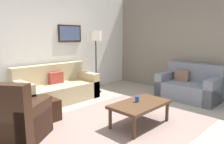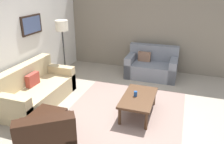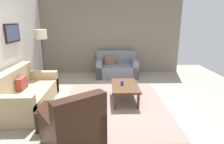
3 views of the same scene
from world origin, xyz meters
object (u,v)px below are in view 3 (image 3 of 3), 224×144
armchair_leather (74,131)px  ottoman (55,116)px  cup (122,83)px  couch_loveseat (117,68)px  framed_artwork (12,33)px  couch_main (24,95)px  coffee_table (125,87)px  lamp_standing (42,41)px

armchair_leather → ottoman: bearing=35.2°
ottoman → cup: cup is taller
couch_loveseat → framed_artwork: 3.48m
cup → couch_main: bearing=97.1°
couch_loveseat → armchair_leather: bearing=167.4°
couch_loveseat → coffee_table: bearing=-178.0°
couch_loveseat → framed_artwork: (-1.72, 2.71, 1.35)m
lamp_standing → framed_artwork: (-0.46, 0.55, 0.24)m
couch_main → armchair_leather: armchair_leather is taller
coffee_table → cup: (-0.00, 0.07, 0.10)m
couch_main → couch_loveseat: (2.49, -2.29, 0.00)m
framed_artwork → lamp_standing: bearing=-50.1°
armchair_leather → couch_main: bearing=42.3°
ottoman → cup: bearing=-50.5°
armchair_leather → framed_artwork: framed_artwork is taller
framed_artwork → coffee_table: bearing=-99.8°
couch_loveseat → lamp_standing: 2.74m
couch_main → framed_artwork: framed_artwork is taller
ottoman → framed_artwork: framed_artwork is taller
armchair_leather → lamp_standing: size_ratio=0.65×
coffee_table → framed_artwork: framed_artwork is taller
couch_main → cup: couch_main is taller
cup → lamp_standing: lamp_standing is taller
armchair_leather → cup: (1.82, -0.90, 0.16)m
coffee_table → framed_artwork: bearing=80.2°
lamp_standing → ottoman: bearing=-159.1°
couch_main → lamp_standing: (1.23, -0.12, 1.11)m
cup → lamp_standing: (0.94, 2.17, 0.95)m
coffee_table → ottoman: bearing=128.2°
couch_main → coffee_table: 2.38m
couch_loveseat → ottoman: (-3.34, 1.37, -0.10)m
couch_main → framed_artwork: bearing=29.1°
ottoman → lamp_standing: 2.53m
coffee_table → lamp_standing: size_ratio=0.64×
couch_main → couch_loveseat: same height
coffee_table → cup: size_ratio=10.30×
couch_main → cup: 2.32m
coffee_table → couch_loveseat: bearing=2.0°
couch_loveseat → coffee_table: 2.20m
couch_loveseat → framed_artwork: size_ratio=1.99×
armchair_leather → cup: 2.03m
armchair_leather → ottoman: size_ratio=1.99×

